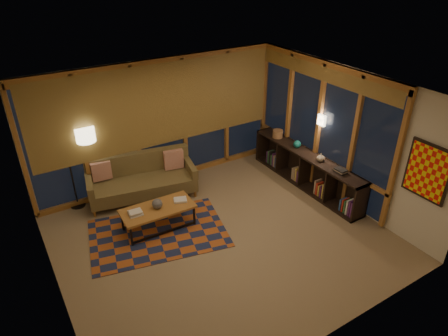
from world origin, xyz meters
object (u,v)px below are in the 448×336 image
coffee_table (159,218)px  floor_lamp (71,170)px  sofa (142,179)px  bookshelf (306,169)px

coffee_table → floor_lamp: size_ratio=0.80×
sofa → bookshelf: bearing=-12.5°
floor_lamp → bookshelf: size_ratio=0.54×
sofa → coffee_table: (-0.14, -1.12, -0.22)m
bookshelf → sofa: bearing=156.3°
coffee_table → bookshelf: bearing=-3.0°
floor_lamp → bookshelf: bearing=-12.0°
sofa → coffee_table: 1.15m
coffee_table → floor_lamp: (-1.11, 1.53, 0.60)m
coffee_table → bookshelf: bookshelf is taller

